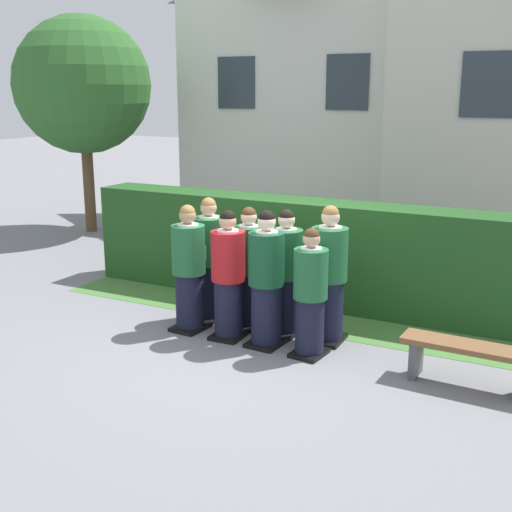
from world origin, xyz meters
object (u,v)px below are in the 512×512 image
object	(u,v)px
student_rear_row_0	(210,262)
student_rear_row_2	(286,276)
student_front_row_3	(310,296)
student_front_row_2	(266,282)
wooden_bench	(468,356)
student_front_row_0	(189,271)
student_rear_row_3	(329,278)
student_rear_row_1	(249,271)
student_in_red_blazer	(228,278)

from	to	relation	value
student_rear_row_0	student_rear_row_2	size ratio (longest dim) A/B	1.04
student_front_row_3	student_front_row_2	bearing A→B (deg)	174.41
student_front_row_2	wooden_bench	size ratio (longest dim) A/B	1.20
student_front_row_0	student_rear_row_3	bearing A→B (deg)	13.92
student_rear_row_0	wooden_bench	xyz separation A→B (m)	(3.54, -0.59, -0.46)
student_rear_row_2	student_front_row_2	bearing A→B (deg)	-95.21
wooden_bench	student_rear_row_1	bearing A→B (deg)	168.85
wooden_bench	student_front_row_0	bearing A→B (deg)	178.17
student_front_row_3	student_rear_row_2	xyz separation A→B (m)	(-0.56, 0.53, 0.04)
student_in_red_blazer	wooden_bench	size ratio (longest dim) A/B	1.17
student_front_row_2	student_rear_row_1	world-z (taller)	student_front_row_2
student_front_row_3	student_rear_row_0	xyz separation A→B (m)	(-1.72, 0.57, 0.07)
student_front_row_2	student_in_red_blazer	bearing A→B (deg)	178.47
student_rear_row_1	student_rear_row_0	bearing A→B (deg)	178.43
student_front_row_0	student_rear_row_1	bearing A→B (deg)	36.08
student_in_red_blazer	student_rear_row_3	bearing A→B (deg)	21.20
student_front_row_3	wooden_bench	world-z (taller)	student_front_row_3
student_front_row_0	student_rear_row_1	world-z (taller)	student_front_row_0
student_rear_row_1	student_in_red_blazer	bearing A→B (deg)	-94.81
student_front_row_3	student_rear_row_3	world-z (taller)	student_rear_row_3
student_front_row_2	student_rear_row_1	xyz separation A→B (m)	(-0.50, 0.49, -0.04)
student_front_row_0	student_front_row_3	world-z (taller)	student_front_row_0
student_front_row_0	student_rear_row_3	world-z (taller)	student_rear_row_3
student_front_row_2	student_rear_row_0	xyz separation A→B (m)	(-1.11, 0.51, -0.00)
student_front_row_3	student_rear_row_2	distance (m)	0.77
student_in_red_blazer	student_rear_row_1	distance (m)	0.48
student_rear_row_3	wooden_bench	bearing A→B (deg)	-17.03
student_rear_row_0	student_rear_row_2	bearing A→B (deg)	-1.82
student_front_row_0	student_front_row_2	size ratio (longest dim) A/B	0.98
student_front_row_0	student_rear_row_3	size ratio (longest dim) A/B	0.96
student_front_row_2	student_rear_row_3	xyz separation A→B (m)	(0.63, 0.47, 0.02)
student_front_row_2	student_rear_row_3	world-z (taller)	student_rear_row_3
student_front_row_3	student_rear_row_0	distance (m)	1.81
student_rear_row_3	student_rear_row_1	bearing A→B (deg)	178.69
wooden_bench	student_rear_row_0	bearing A→B (deg)	170.48
student_rear_row_1	student_rear_row_2	world-z (taller)	student_rear_row_2
student_rear_row_2	student_front_row_0	bearing A→B (deg)	-159.41
student_in_red_blazer	student_front_row_3	xyz separation A→B (m)	(1.14, -0.07, -0.05)
student_front_row_2	student_rear_row_2	distance (m)	0.48
student_front_row_0	student_rear_row_3	xyz separation A→B (m)	(1.76, 0.44, 0.03)
student_rear_row_3	student_in_red_blazer	bearing A→B (deg)	-158.80
student_front_row_2	student_rear_row_1	bearing A→B (deg)	135.39
student_front_row_3	student_rear_row_0	world-z (taller)	student_rear_row_0
student_front_row_2	student_rear_row_0	size ratio (longest dim) A/B	1.00
student_front_row_0	student_rear_row_1	distance (m)	0.79
student_rear_row_2	wooden_bench	world-z (taller)	student_rear_row_2
student_rear_row_1	wooden_bench	bearing A→B (deg)	-11.15
student_in_red_blazer	student_front_row_3	bearing A→B (deg)	-3.68
student_front_row_2	student_rear_row_0	world-z (taller)	student_front_row_2
student_front_row_0	student_in_red_blazer	bearing A→B (deg)	-1.54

